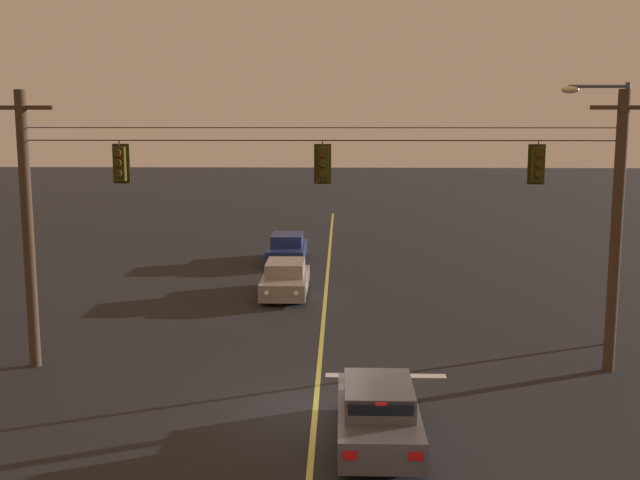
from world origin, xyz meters
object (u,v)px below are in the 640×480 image
object	(u,v)px
traffic_light_leftmost	(120,164)
car_waiting_near_lane	(378,414)
car_oncoming_trailing	(287,249)
traffic_light_left_inner	(322,164)
car_oncoming_lead	(285,279)
traffic_light_centre	(538,165)
street_lamp_corner	(612,190)

from	to	relation	value
traffic_light_leftmost	car_waiting_near_lane	world-z (taller)	traffic_light_leftmost
traffic_light_leftmost	car_oncoming_trailing	xyz separation A→B (m)	(3.53, 16.68, -5.27)
car_waiting_near_lane	car_oncoming_trailing	xyz separation A→B (m)	(-3.54, 21.77, -0.00)
car_waiting_near_lane	car_oncoming_trailing	size ratio (longest dim) A/B	0.98
traffic_light_leftmost	traffic_light_left_inner	distance (m)	5.69
traffic_light_left_inner	car_oncoming_lead	size ratio (longest dim) A/B	0.28
car_waiting_near_lane	traffic_light_leftmost	bearing A→B (deg)	144.27
traffic_light_centre	car_oncoming_trailing	world-z (taller)	traffic_light_centre
car_oncoming_trailing	traffic_light_centre	bearing A→B (deg)	-64.04
street_lamp_corner	traffic_light_leftmost	bearing A→B (deg)	-169.23
car_oncoming_trailing	street_lamp_corner	world-z (taller)	street_lamp_corner
traffic_light_leftmost	traffic_light_centre	world-z (taller)	same
traffic_light_centre	car_oncoming_lead	world-z (taller)	traffic_light_centre
car_waiting_near_lane	car_oncoming_lead	distance (m)	14.77
street_lamp_corner	traffic_light_centre	bearing A→B (deg)	-137.29
car_oncoming_trailing	street_lamp_corner	size ratio (longest dim) A/B	0.54
traffic_light_left_inner	car_waiting_near_lane	xyz separation A→B (m)	(1.38, -5.08, -5.27)
car_oncoming_lead	traffic_light_centre	bearing A→B (deg)	-50.58
traffic_light_leftmost	street_lamp_corner	bearing A→B (deg)	10.77
traffic_light_leftmost	traffic_light_centre	bearing A→B (deg)	0.00
car_waiting_near_lane	street_lamp_corner	bearing A→B (deg)	46.00
traffic_light_centre	car_oncoming_trailing	size ratio (longest dim) A/B	0.28
traffic_light_centre	car_oncoming_trailing	bearing A→B (deg)	115.96
traffic_light_centre	car_waiting_near_lane	world-z (taller)	traffic_light_centre
traffic_light_leftmost	car_oncoming_trailing	size ratio (longest dim) A/B	0.28
traffic_light_centre	street_lamp_corner	size ratio (longest dim) A/B	0.15
car_oncoming_lead	car_oncoming_trailing	xyz separation A→B (m)	(-0.43, 7.32, 0.00)
car_oncoming_trailing	car_oncoming_lead	bearing A→B (deg)	-86.64
traffic_light_centre	traffic_light_leftmost	bearing A→B (deg)	180.00
car_oncoming_lead	car_oncoming_trailing	distance (m)	7.34
car_oncoming_lead	street_lamp_corner	distance (m)	13.28
traffic_light_left_inner	car_waiting_near_lane	bearing A→B (deg)	-74.85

